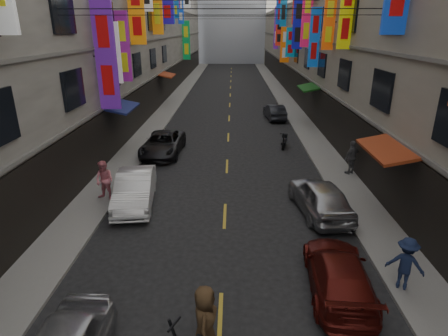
{
  "coord_description": "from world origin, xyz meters",
  "views": [
    {
      "loc": [
        0.29,
        4.0,
        7.42
      ],
      "look_at": [
        0.09,
        12.64,
        4.17
      ],
      "focal_mm": 30.0,
      "sensor_mm": 36.0,
      "label": 1
    }
  ],
  "objects_px": {
    "car_right_near": "(338,273)",
    "pedestrian_lfar": "(105,180)",
    "scooter_far_right": "(284,141)",
    "car_right_mid": "(320,197)",
    "pedestrian_rnear": "(406,263)",
    "car_left_mid": "(135,189)",
    "car_left_far": "(163,144)",
    "pedestrian_crossing": "(205,321)",
    "pedestrian_rfar": "(352,157)",
    "car_right_far": "(275,112)"
  },
  "relations": [
    {
      "from": "pedestrian_lfar",
      "to": "pedestrian_rnear",
      "type": "bearing_deg",
      "value": -9.08
    },
    {
      "from": "scooter_far_right",
      "to": "pedestrian_rnear",
      "type": "distance_m",
      "value": 14.47
    },
    {
      "from": "car_left_mid",
      "to": "pedestrian_rfar",
      "type": "relative_size",
      "value": 2.46
    },
    {
      "from": "scooter_far_right",
      "to": "pedestrian_crossing",
      "type": "relative_size",
      "value": 0.95
    },
    {
      "from": "car_left_mid",
      "to": "car_right_mid",
      "type": "distance_m",
      "value": 8.03
    },
    {
      "from": "car_right_near",
      "to": "car_right_far",
      "type": "bearing_deg",
      "value": -86.66
    },
    {
      "from": "pedestrian_lfar",
      "to": "pedestrian_crossing",
      "type": "height_order",
      "value": "pedestrian_lfar"
    },
    {
      "from": "car_right_near",
      "to": "pedestrian_crossing",
      "type": "relative_size",
      "value": 2.28
    },
    {
      "from": "car_left_far",
      "to": "pedestrian_crossing",
      "type": "relative_size",
      "value": 2.59
    },
    {
      "from": "pedestrian_lfar",
      "to": "scooter_far_right",
      "type": "bearing_deg",
      "value": 62.44
    },
    {
      "from": "car_left_far",
      "to": "car_right_mid",
      "type": "xyz_separation_m",
      "value": [
        8.0,
        -7.69,
        0.07
      ]
    },
    {
      "from": "scooter_far_right",
      "to": "pedestrian_crossing",
      "type": "bearing_deg",
      "value": 89.69
    },
    {
      "from": "car_left_mid",
      "to": "pedestrian_lfar",
      "type": "distance_m",
      "value": 1.45
    },
    {
      "from": "scooter_far_right",
      "to": "car_right_mid",
      "type": "height_order",
      "value": "car_right_mid"
    },
    {
      "from": "pedestrian_crossing",
      "to": "car_left_mid",
      "type": "bearing_deg",
      "value": 27.79
    },
    {
      "from": "pedestrian_lfar",
      "to": "car_left_mid",
      "type": "bearing_deg",
      "value": 9.58
    },
    {
      "from": "car_left_mid",
      "to": "car_left_far",
      "type": "height_order",
      "value": "car_left_mid"
    },
    {
      "from": "pedestrian_rfar",
      "to": "pedestrian_crossing",
      "type": "relative_size",
      "value": 0.97
    },
    {
      "from": "pedestrian_rnear",
      "to": "car_right_mid",
      "type": "bearing_deg",
      "value": -47.76
    },
    {
      "from": "car_right_near",
      "to": "pedestrian_crossing",
      "type": "distance_m",
      "value": 4.45
    },
    {
      "from": "pedestrian_crossing",
      "to": "pedestrian_lfar",
      "type": "bearing_deg",
      "value": 34.68
    },
    {
      "from": "car_right_far",
      "to": "pedestrian_lfar",
      "type": "distance_m",
      "value": 18.95
    },
    {
      "from": "pedestrian_lfar",
      "to": "pedestrian_rnear",
      "type": "xyz_separation_m",
      "value": [
        10.8,
        -5.91,
        -0.07
      ]
    },
    {
      "from": "car_left_mid",
      "to": "pedestrian_rfar",
      "type": "xyz_separation_m",
      "value": [
        10.58,
        3.68,
        0.29
      ]
    },
    {
      "from": "car_left_far",
      "to": "pedestrian_lfar",
      "type": "relative_size",
      "value": 2.69
    },
    {
      "from": "car_right_mid",
      "to": "car_right_near",
      "type": "bearing_deg",
      "value": 76.06
    },
    {
      "from": "scooter_far_right",
      "to": "car_left_mid",
      "type": "height_order",
      "value": "car_left_mid"
    },
    {
      "from": "car_left_mid",
      "to": "pedestrian_lfar",
      "type": "bearing_deg",
      "value": 162.69
    },
    {
      "from": "scooter_far_right",
      "to": "pedestrian_lfar",
      "type": "relative_size",
      "value": 0.99
    },
    {
      "from": "car_right_mid",
      "to": "pedestrian_rfar",
      "type": "bearing_deg",
      "value": -128.58
    },
    {
      "from": "car_right_far",
      "to": "car_left_far",
      "type": "bearing_deg",
      "value": 45.03
    },
    {
      "from": "car_left_mid",
      "to": "pedestrian_lfar",
      "type": "relative_size",
      "value": 2.47
    },
    {
      "from": "car_right_near",
      "to": "car_right_far",
      "type": "height_order",
      "value": "car_right_far"
    },
    {
      "from": "car_right_far",
      "to": "pedestrian_rfar",
      "type": "bearing_deg",
      "value": 95.69
    },
    {
      "from": "scooter_far_right",
      "to": "car_left_far",
      "type": "distance_m",
      "value": 7.9
    },
    {
      "from": "car_right_far",
      "to": "scooter_far_right",
      "type": "bearing_deg",
      "value": 82.78
    },
    {
      "from": "car_right_far",
      "to": "pedestrian_rnear",
      "type": "distance_m",
      "value": 22.47
    },
    {
      "from": "pedestrian_rnear",
      "to": "pedestrian_crossing",
      "type": "xyz_separation_m",
      "value": [
        -5.71,
        -2.41,
        -0.01
      ]
    },
    {
      "from": "car_right_mid",
      "to": "pedestrian_crossing",
      "type": "distance_m",
      "value": 8.58
    },
    {
      "from": "car_left_mid",
      "to": "car_right_far",
      "type": "xyz_separation_m",
      "value": [
        7.91,
        16.75,
        -0.1
      ]
    },
    {
      "from": "pedestrian_rfar",
      "to": "pedestrian_crossing",
      "type": "xyz_separation_m",
      "value": [
        -6.89,
        -11.75,
        -0.09
      ]
    },
    {
      "from": "pedestrian_lfar",
      "to": "pedestrian_crossing",
      "type": "xyz_separation_m",
      "value": [
        5.09,
        -8.33,
        -0.09
      ]
    },
    {
      "from": "scooter_far_right",
      "to": "pedestrian_rfar",
      "type": "xyz_separation_m",
      "value": [
        2.86,
        -5.02,
        0.58
      ]
    },
    {
      "from": "car_right_near",
      "to": "scooter_far_right",
      "type": "bearing_deg",
      "value": -86.53
    },
    {
      "from": "car_right_mid",
      "to": "pedestrian_rnear",
      "type": "xyz_separation_m",
      "value": [
        1.4,
        -5.0,
        0.2
      ]
    },
    {
      "from": "scooter_far_right",
      "to": "car_right_mid",
      "type": "relative_size",
      "value": 0.41
    },
    {
      "from": "car_right_far",
      "to": "pedestrian_rnear",
      "type": "xyz_separation_m",
      "value": [
        1.49,
        -22.41,
        0.31
      ]
    },
    {
      "from": "car_right_near",
      "to": "pedestrian_lfar",
      "type": "relative_size",
      "value": 2.37
    },
    {
      "from": "pedestrian_rfar",
      "to": "pedestrian_crossing",
      "type": "distance_m",
      "value": 13.63
    },
    {
      "from": "car_left_mid",
      "to": "car_right_far",
      "type": "height_order",
      "value": "car_left_mid"
    }
  ]
}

